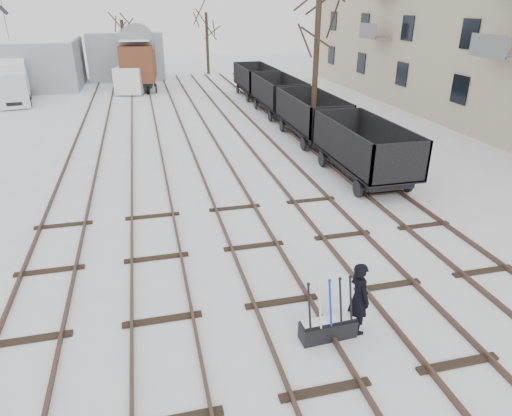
{
  "coord_description": "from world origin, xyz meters",
  "views": [
    {
      "loc": [
        -2.95,
        -9.19,
        7.04
      ],
      "look_at": [
        0.15,
        3.29,
        1.2
      ],
      "focal_mm": 32.0,
      "sensor_mm": 36.0,
      "label": 1
    }
  ],
  "objects": [
    {
      "name": "freight_wagon_b",
      "position": [
        6.0,
        14.23,
        0.93
      ],
      "size": [
        2.37,
        5.93,
        2.42
      ],
      "color": "black",
      "rests_on": "ground"
    },
    {
      "name": "shed_right",
      "position": [
        -4.0,
        40.0,
        2.25
      ],
      "size": [
        7.0,
        6.0,
        4.5
      ],
      "color": "#8C959E",
      "rests_on": "ground"
    },
    {
      "name": "freight_wagon_c",
      "position": [
        6.0,
        20.63,
        0.93
      ],
      "size": [
        2.37,
        5.93,
        2.42
      ],
      "color": "black",
      "rests_on": "ground"
    },
    {
      "name": "tree_far_right",
      "position": [
        4.22,
        40.72,
        3.03
      ],
      "size": [
        0.3,
        0.3,
        6.06
      ],
      "primitive_type": "cylinder",
      "color": "black",
      "rests_on": "ground"
    },
    {
      "name": "freight_wagon_d",
      "position": [
        6.0,
        27.03,
        0.93
      ],
      "size": [
        2.37,
        5.93,
        2.42
      ],
      "color": "black",
      "rests_on": "ground"
    },
    {
      "name": "box_van_wagon",
      "position": [
        -2.91,
        32.54,
        2.45
      ],
      "size": [
        3.36,
        5.72,
        4.2
      ],
      "rotation": [
        0.0,
        0.0,
        -0.08
      ],
      "color": "black",
      "rests_on": "ground"
    },
    {
      "name": "worker",
      "position": [
        1.39,
        -1.42,
        0.9
      ],
      "size": [
        0.51,
        0.7,
        1.8
      ],
      "primitive_type": "imported",
      "rotation": [
        0.0,
        0.0,
        1.69
      ],
      "color": "black",
      "rests_on": "ground"
    },
    {
      "name": "lorry",
      "position": [
        -12.3,
        29.23,
        1.52
      ],
      "size": [
        2.95,
        6.75,
        2.96
      ],
      "rotation": [
        0.0,
        0.0,
        0.19
      ],
      "color": "black",
      "rests_on": "ground"
    },
    {
      "name": "ground",
      "position": [
        0.0,
        0.0,
        0.0
      ],
      "size": [
        120.0,
        120.0,
        0.0
      ],
      "primitive_type": "plane",
      "color": "white",
      "rests_on": "ground"
    },
    {
      "name": "panel_van",
      "position": [
        -3.4,
        31.92,
        1.14
      ],
      "size": [
        3.32,
        5.35,
        2.19
      ],
      "rotation": [
        0.0,
        0.0,
        -0.25
      ],
      "color": "silver",
      "rests_on": "ground"
    },
    {
      "name": "ground_frame",
      "position": [
        0.64,
        -1.52,
        0.28
      ],
      "size": [
        1.32,
        0.48,
        1.49
      ],
      "rotation": [
        0.0,
        0.0,
        0.05
      ],
      "color": "black",
      "rests_on": "ground"
    },
    {
      "name": "tracks",
      "position": [
        -0.0,
        13.67,
        0.07
      ],
      "size": [
        13.9,
        52.0,
        0.16
      ],
      "color": "black",
      "rests_on": "ground"
    },
    {
      "name": "freight_wagon_a",
      "position": [
        6.0,
        7.83,
        0.93
      ],
      "size": [
        2.37,
        5.93,
        2.42
      ],
      "color": "black",
      "rests_on": "ground"
    },
    {
      "name": "tree_far_left",
      "position": [
        -4.07,
        37.79,
        2.76
      ],
      "size": [
        0.3,
        0.3,
        5.52
      ],
      "primitive_type": "cylinder",
      "color": "black",
      "rests_on": "ground"
    },
    {
      "name": "tree_near",
      "position": [
        6.05,
        14.11,
        3.81
      ],
      "size": [
        0.3,
        0.3,
        7.61
      ],
      "primitive_type": "cylinder",
      "color": "black",
      "rests_on": "ground"
    },
    {
      "name": "shed_left",
      "position": [
        -13.0,
        36.0,
        2.05
      ],
      "size": [
        10.0,
        8.0,
        4.1
      ],
      "color": "#8C959E",
      "rests_on": "ground"
    }
  ]
}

